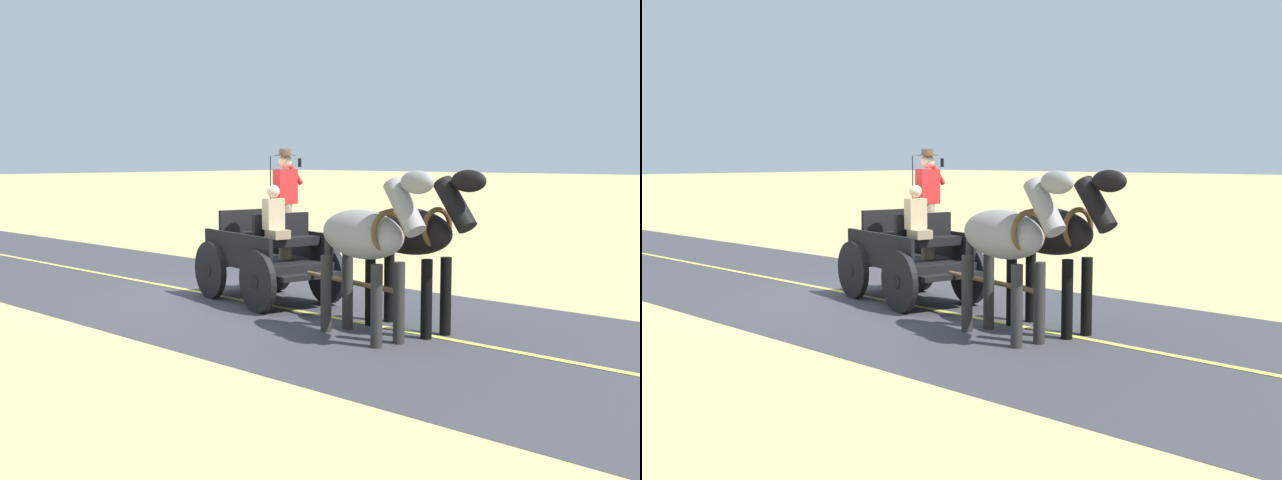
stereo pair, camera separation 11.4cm
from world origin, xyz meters
TOP-DOWN VIEW (x-y plane):
  - ground_plane at (0.00, 0.00)m, footprint 200.00×200.00m
  - road_surface at (0.00, 0.00)m, footprint 5.64×160.00m
  - road_centre_stripe at (0.00, 0.00)m, footprint 0.12×160.00m
  - horse_drawn_carriage at (-0.27, 0.60)m, footprint 1.86×4.51m
  - horse_near_side at (-0.08, 3.65)m, footprint 0.78×2.15m
  - horse_off_side at (0.71, 3.50)m, footprint 0.87×2.15m

SIDE VIEW (x-z plane):
  - ground_plane at x=0.00m, z-range 0.00..0.00m
  - road_surface at x=0.00m, z-range 0.00..0.01m
  - road_centre_stripe at x=0.00m, z-range 0.01..0.01m
  - horse_drawn_carriage at x=-0.27m, z-range -0.43..2.07m
  - horse_near_side at x=-0.08m, z-range 0.22..2.43m
  - horse_off_side at x=0.71m, z-range 0.22..2.43m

